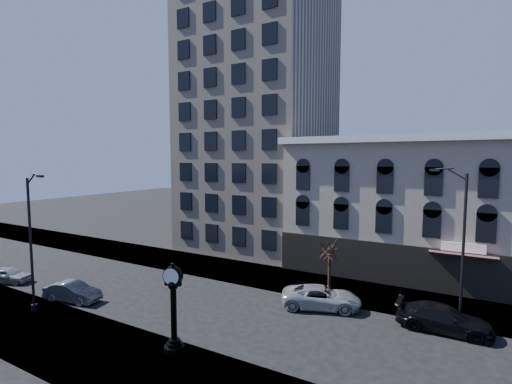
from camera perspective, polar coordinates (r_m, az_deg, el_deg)
The scene contains 13 objects.
ground at distance 28.09m, azimuth -7.95°, elevation -16.95°, with size 160.00×160.00×0.00m, color black.
sidewalk_far at distance 34.36m, azimuth 0.40°, elevation -12.63°, with size 160.00×6.00×0.12m, color #9B9B8D.
sidewalk_near at distance 22.86m, azimuth -21.29°, elevation -22.51°, with size 160.00×6.00×0.12m, color #9B9B8D.
cream_tower at distance 46.06m, azimuth 0.39°, elevation 16.11°, with size 15.90×15.40×42.50m.
victorian_row at distance 36.96m, azimuth 23.24°, elevation -2.35°, with size 22.60×11.19×12.50m.
street_clock at distance 21.42m, azimuth -12.55°, elevation -17.51°, with size 1.11×1.11×4.89m.
street_lamp_near at distance 28.57m, azimuth -31.05°, elevation -1.86°, with size 2.50×0.59×9.68m.
street_lamp_far at distance 26.89m, azimuth 28.01°, elevation -1.50°, with size 2.57×0.82×10.06m.
bare_tree_far at distance 30.37m, azimuth 11.29°, elevation -8.29°, with size 2.65×2.65×4.54m.
car_near_a at distance 38.68m, azimuth -33.89°, elevation -10.55°, with size 1.57×3.90×1.33m, color #A5A8AD.
car_near_b at distance 31.52m, azimuth -26.40°, elevation -13.59°, with size 1.50×4.30×1.42m, color #595B60.
car_far_a at distance 27.64m, azimuth 10.02°, elevation -15.65°, with size 2.55×5.53×1.54m, color #A5A8AD.
car_far_b at distance 26.57m, azimuth 26.88°, elevation -16.95°, with size 2.22×5.46×1.59m, color black.
Camera 1 is at (15.96, -20.58, 10.53)m, focal length 26.00 mm.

